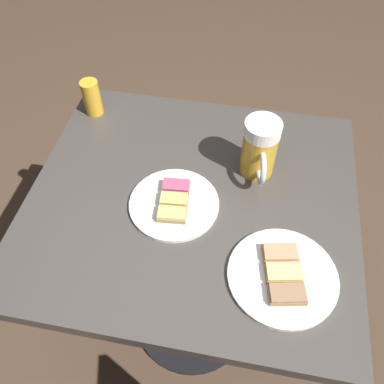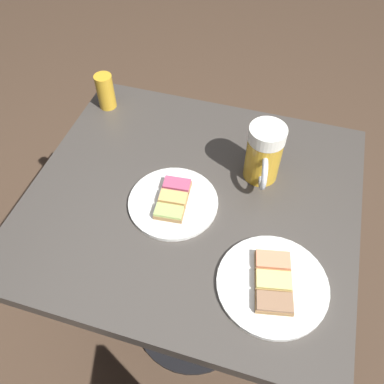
{
  "view_description": "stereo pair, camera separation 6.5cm",
  "coord_description": "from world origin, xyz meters",
  "px_view_note": "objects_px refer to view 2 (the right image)",
  "views": [
    {
      "loc": [
        0.6,
        0.11,
        1.55
      ],
      "look_at": [
        0.0,
        0.0,
        0.78
      ],
      "focal_mm": 37.94,
      "sensor_mm": 36.0,
      "label": 1
    },
    {
      "loc": [
        0.59,
        0.18,
        1.55
      ],
      "look_at": [
        0.0,
        0.0,
        0.78
      ],
      "focal_mm": 37.94,
      "sensor_mm": 36.0,
      "label": 2
    }
  ],
  "objects_px": {
    "plate_far": "(273,284)",
    "beer_glass_small": "(105,91)",
    "beer_mug": "(264,154)",
    "plate_near": "(173,201)"
  },
  "relations": [
    {
      "from": "plate_near",
      "to": "beer_glass_small",
      "type": "relative_size",
      "value": 2.07
    },
    {
      "from": "plate_near",
      "to": "beer_glass_small",
      "type": "distance_m",
      "value": 0.42
    },
    {
      "from": "plate_far",
      "to": "beer_mug",
      "type": "xyz_separation_m",
      "value": [
        -0.3,
        -0.08,
        0.07
      ]
    },
    {
      "from": "plate_near",
      "to": "beer_mug",
      "type": "distance_m",
      "value": 0.25
    },
    {
      "from": "plate_far",
      "to": "beer_glass_small",
      "type": "height_order",
      "value": "beer_glass_small"
    },
    {
      "from": "beer_mug",
      "to": "plate_near",
      "type": "bearing_deg",
      "value": -50.85
    },
    {
      "from": "beer_mug",
      "to": "beer_glass_small",
      "type": "xyz_separation_m",
      "value": [
        -0.14,
        -0.49,
        -0.03
      ]
    },
    {
      "from": "plate_far",
      "to": "beer_glass_small",
      "type": "bearing_deg",
      "value": -127.62
    },
    {
      "from": "beer_glass_small",
      "to": "plate_far",
      "type": "bearing_deg",
      "value": 52.38
    },
    {
      "from": "plate_far",
      "to": "beer_glass_small",
      "type": "distance_m",
      "value": 0.72
    }
  ]
}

